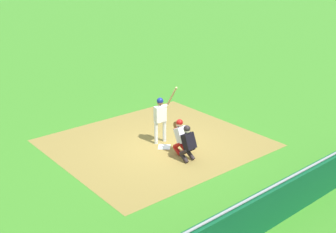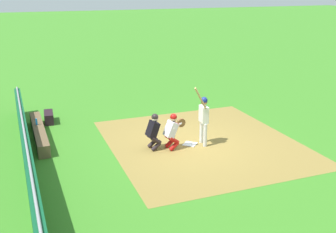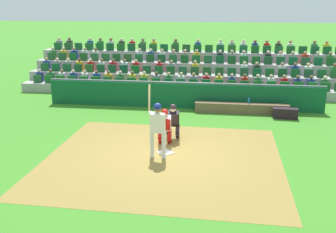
{
  "view_description": "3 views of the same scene",
  "coord_description": "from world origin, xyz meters",
  "px_view_note": "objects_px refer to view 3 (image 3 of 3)",
  "views": [
    {
      "loc": [
        -9.32,
        -11.16,
        6.76
      ],
      "look_at": [
        -0.1,
        -0.33,
        1.33
      ],
      "focal_mm": 46.8,
      "sensor_mm": 36.0,
      "label": 1
    },
    {
      "loc": [
        12.06,
        -5.68,
        5.44
      ],
      "look_at": [
        0.02,
        -0.86,
        1.16
      ],
      "focal_mm": 42.77,
      "sensor_mm": 36.0,
      "label": 2
    },
    {
      "loc": [
        -1.65,
        11.35,
        4.69
      ],
      "look_at": [
        -0.03,
        -0.44,
        1.09
      ],
      "focal_mm": 40.94,
      "sensor_mm": 36.0,
      "label": 3
    }
  ],
  "objects_px": {
    "dugout_bench": "(241,108)",
    "equipment_duffel_bag": "(285,113)",
    "batter_at_plate": "(157,124)",
    "catcher_crouching": "(164,124)",
    "water_bottle_on_bench": "(249,101)",
    "home_plate_marker": "(165,152)",
    "home_plate_umpire": "(173,120)"
  },
  "relations": [
    {
      "from": "batter_at_plate",
      "to": "dugout_bench",
      "type": "distance_m",
      "value": 6.14
    },
    {
      "from": "home_plate_marker",
      "to": "dugout_bench",
      "type": "distance_m",
      "value": 5.62
    },
    {
      "from": "home_plate_umpire",
      "to": "equipment_duffel_bag",
      "type": "height_order",
      "value": "home_plate_umpire"
    },
    {
      "from": "batter_at_plate",
      "to": "water_bottle_on_bench",
      "type": "xyz_separation_m",
      "value": [
        -3.11,
        -5.41,
        -0.54
      ]
    },
    {
      "from": "batter_at_plate",
      "to": "equipment_duffel_bag",
      "type": "bearing_deg",
      "value": -133.43
    },
    {
      "from": "home_plate_umpire",
      "to": "dugout_bench",
      "type": "height_order",
      "value": "home_plate_umpire"
    },
    {
      "from": "home_plate_umpire",
      "to": "water_bottle_on_bench",
      "type": "bearing_deg",
      "value": -127.92
    },
    {
      "from": "home_plate_marker",
      "to": "home_plate_umpire",
      "type": "distance_m",
      "value": 1.51
    },
    {
      "from": "batter_at_plate",
      "to": "catcher_crouching",
      "type": "xyz_separation_m",
      "value": [
        -0.05,
        -1.16,
        -0.38
      ]
    },
    {
      "from": "batter_at_plate",
      "to": "home_plate_umpire",
      "type": "bearing_deg",
      "value": -98.62
    },
    {
      "from": "batter_at_plate",
      "to": "equipment_duffel_bag",
      "type": "xyz_separation_m",
      "value": [
        -4.59,
        -4.84,
        -0.88
      ]
    },
    {
      "from": "equipment_duffel_bag",
      "to": "catcher_crouching",
      "type": "bearing_deg",
      "value": 43.35
    },
    {
      "from": "water_bottle_on_bench",
      "to": "equipment_duffel_bag",
      "type": "bearing_deg",
      "value": 158.86
    },
    {
      "from": "catcher_crouching",
      "to": "dugout_bench",
      "type": "xyz_separation_m",
      "value": [
        -2.77,
        -4.22,
        -0.5
      ]
    },
    {
      "from": "equipment_duffel_bag",
      "to": "water_bottle_on_bench",
      "type": "bearing_deg",
      "value": -16.87
    },
    {
      "from": "batter_at_plate",
      "to": "water_bottle_on_bench",
      "type": "distance_m",
      "value": 6.27
    },
    {
      "from": "batter_at_plate",
      "to": "home_plate_marker",
      "type": "bearing_deg",
      "value": -113.26
    },
    {
      "from": "water_bottle_on_bench",
      "to": "equipment_duffel_bag",
      "type": "height_order",
      "value": "water_bottle_on_bench"
    },
    {
      "from": "catcher_crouching",
      "to": "home_plate_umpire",
      "type": "bearing_deg",
      "value": -109.72
    },
    {
      "from": "dugout_bench",
      "to": "equipment_duffel_bag",
      "type": "height_order",
      "value": "dugout_bench"
    },
    {
      "from": "catcher_crouching",
      "to": "equipment_duffel_bag",
      "type": "height_order",
      "value": "catcher_crouching"
    },
    {
      "from": "home_plate_marker",
      "to": "dugout_bench",
      "type": "xyz_separation_m",
      "value": [
        -2.64,
        -4.96,
        0.2
      ]
    },
    {
      "from": "home_plate_marker",
      "to": "batter_at_plate",
      "type": "height_order",
      "value": "batter_at_plate"
    },
    {
      "from": "catcher_crouching",
      "to": "batter_at_plate",
      "type": "bearing_deg",
      "value": 87.5
    },
    {
      "from": "water_bottle_on_bench",
      "to": "dugout_bench",
      "type": "bearing_deg",
      "value": 7.03
    },
    {
      "from": "catcher_crouching",
      "to": "home_plate_umpire",
      "type": "distance_m",
      "value": 0.64
    },
    {
      "from": "batter_at_plate",
      "to": "catcher_crouching",
      "type": "relative_size",
      "value": 1.72
    },
    {
      "from": "home_plate_marker",
      "to": "home_plate_umpire",
      "type": "bearing_deg",
      "value": -93.69
    },
    {
      "from": "batter_at_plate",
      "to": "catcher_crouching",
      "type": "bearing_deg",
      "value": -92.5
    },
    {
      "from": "catcher_crouching",
      "to": "water_bottle_on_bench",
      "type": "height_order",
      "value": "catcher_crouching"
    },
    {
      "from": "home_plate_marker",
      "to": "dugout_bench",
      "type": "bearing_deg",
      "value": -118.01
    },
    {
      "from": "home_plate_marker",
      "to": "catcher_crouching",
      "type": "distance_m",
      "value": 1.03
    }
  ]
}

